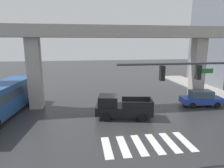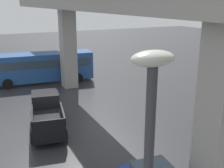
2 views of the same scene
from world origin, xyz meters
name	(u,v)px [view 2 (image 2 of 2)]	position (x,y,z in m)	size (l,w,h in m)	color
ground_plane	(57,132)	(0.00, 0.00, 0.00)	(120.00, 120.00, 0.00)	#2D2D30
elevated_overpass	(111,11)	(0.00, 3.79, 7.34)	(55.81, 2.43, 8.50)	#9E9991
pickup_truck	(47,114)	(-0.85, -0.37, 0.99)	(5.36, 2.81, 2.08)	black
city_bus	(38,66)	(-11.82, 1.44, 1.72)	(3.83, 11.03, 2.99)	#234C8C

